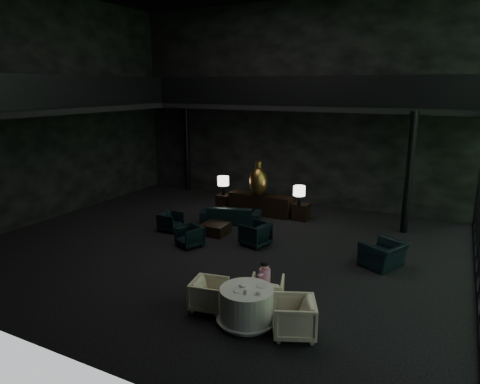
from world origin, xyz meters
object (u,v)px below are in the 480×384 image
at_px(side_table_right, 301,212).
at_px(sofa, 231,211).
at_px(side_table_left, 224,202).
at_px(dining_chair_east, 294,314).
at_px(child, 265,273).
at_px(dining_table, 247,308).
at_px(table_lamp_right, 299,192).
at_px(lounge_armchair_south, 190,236).
at_px(dining_chair_west, 209,294).
at_px(lounge_armchair_west, 171,222).
at_px(dining_chair_north, 267,291).
at_px(lounge_armchair_east, 255,233).
at_px(window_armchair, 384,250).
at_px(table_lamp_left, 223,182).
at_px(bronze_urn, 258,181).
at_px(coffee_table, 215,229).
at_px(console, 260,204).

distance_m(side_table_right, sofa, 2.57).
distance_m(side_table_left, dining_chair_east, 9.06).
relative_size(side_table_left, child, 1.06).
bearing_deg(dining_table, table_lamp_right, 100.88).
relative_size(lounge_armchair_south, dining_chair_west, 0.91).
height_order(sofa, lounge_armchair_west, sofa).
relative_size(dining_chair_north, dining_chair_west, 0.98).
bearing_deg(lounge_armchair_east, window_armchair, 107.53).
bearing_deg(table_lamp_left, dining_chair_east, -51.92).
relative_size(sofa, child, 3.93).
distance_m(side_table_right, table_lamp_right, 0.86).
relative_size(sofa, lounge_armchair_west, 3.56).
bearing_deg(dining_chair_east, bronze_urn, -174.09).
distance_m(coffee_table, dining_chair_east, 6.19).
relative_size(lounge_armchair_west, child, 1.11).
xyz_separation_m(console, table_lamp_right, (1.60, -0.20, 0.72)).
bearing_deg(dining_chair_north, console, -81.79).
height_order(coffee_table, dining_chair_west, dining_chair_west).
height_order(dining_chair_east, dining_chair_west, dining_chair_east).
relative_size(console, lounge_armchair_east, 3.06).
relative_size(side_table_right, dining_chair_west, 0.85).
xyz_separation_m(window_armchair, child, (-2.05, -3.27, 0.25)).
xyz_separation_m(console, dining_chair_east, (3.96, -7.10, 0.06)).
bearing_deg(lounge_armchair_west, dining_chair_north, -122.90).
bearing_deg(side_table_left, dining_chair_east, -52.15).
height_order(dining_table, child, child).
height_order(table_lamp_right, dining_table, table_lamp_right).
height_order(table_lamp_right, dining_chair_north, table_lamp_right).
bearing_deg(bronze_urn, table_lamp_right, -0.30).
xyz_separation_m(table_lamp_left, dining_chair_west, (3.55, -6.96, -0.76)).
xyz_separation_m(bronze_urn, child, (2.92, -5.99, -0.61)).
relative_size(dining_chair_east, child, 1.63).
xyz_separation_m(side_table_left, table_lamp_left, (-0.00, -0.06, 0.82)).
bearing_deg(side_table_right, dining_chair_west, -87.13).
height_order(window_armchair, coffee_table, window_armchair).
xyz_separation_m(lounge_armchair_south, dining_chair_west, (2.49, -2.96, 0.03)).
relative_size(console, dining_chair_north, 3.54).
height_order(bronze_urn, dining_chair_east, bronze_urn).
bearing_deg(console, lounge_armchair_east, -68.17).
distance_m(dining_chair_west, child, 1.31).
distance_m(side_table_left, table_lamp_left, 0.82).
relative_size(table_lamp_right, window_armchair, 0.67).
bearing_deg(window_armchair, coffee_table, -67.83).
bearing_deg(window_armchair, dining_table, -1.64).
relative_size(lounge_armchair_east, coffee_table, 0.99).
distance_m(console, child, 6.84).
bearing_deg(side_table_left, lounge_armchair_south, -75.28).
bearing_deg(child, lounge_armchair_west, -32.52).
bearing_deg(console, child, -64.70).
bearing_deg(dining_table, table_lamp_left, 122.56).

